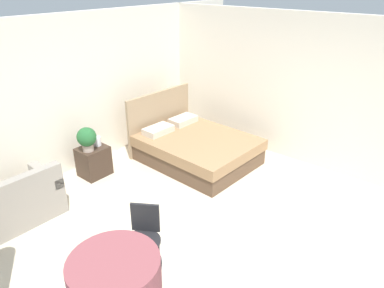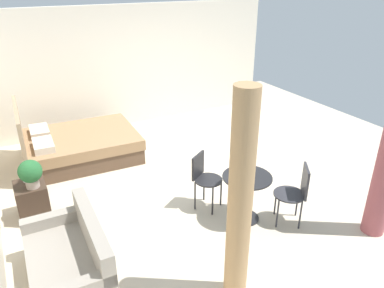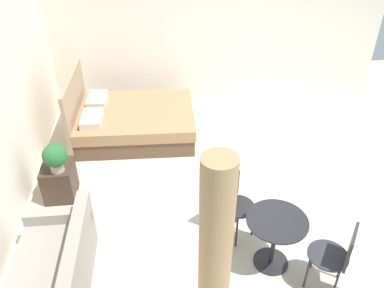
{
  "view_description": "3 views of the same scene",
  "coord_description": "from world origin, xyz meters",
  "px_view_note": "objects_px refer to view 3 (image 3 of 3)",
  "views": [
    {
      "loc": [
        -3.03,
        -2.04,
        3.14
      ],
      "look_at": [
        0.49,
        0.91,
        0.95
      ],
      "focal_mm": 33.31,
      "sensor_mm": 36.0,
      "label": 1
    },
    {
      "loc": [
        -5.01,
        2.78,
        3.21
      ],
      "look_at": [
        -0.22,
        0.21,
        0.68
      ],
      "focal_mm": 34.76,
      "sensor_mm": 36.0,
      "label": 2
    },
    {
      "loc": [
        -4.44,
        1.31,
        3.75
      ],
      "look_at": [
        -0.37,
        0.86,
        0.98
      ],
      "focal_mm": 36.7,
      "sensor_mm": 36.0,
      "label": 3
    }
  ],
  "objects_px": {
    "nightstand": "(60,181)",
    "vase": "(56,157)",
    "balcony_table": "(275,233)",
    "cafe_chair_near_window": "(234,200)",
    "potted_plant": "(55,157)",
    "couch": "(55,271)",
    "cafe_chair_near_couch": "(338,253)",
    "bed": "(131,121)"
  },
  "relations": [
    {
      "from": "bed",
      "to": "nightstand",
      "type": "bearing_deg",
      "value": 147.22
    },
    {
      "from": "couch",
      "to": "cafe_chair_near_window",
      "type": "relative_size",
      "value": 1.66
    },
    {
      "from": "vase",
      "to": "cafe_chair_near_couch",
      "type": "distance_m",
      "value": 3.77
    },
    {
      "from": "couch",
      "to": "nightstand",
      "type": "relative_size",
      "value": 2.72
    },
    {
      "from": "balcony_table",
      "to": "cafe_chair_near_window",
      "type": "xyz_separation_m",
      "value": [
        0.56,
        0.36,
        0.04
      ]
    },
    {
      "from": "couch",
      "to": "cafe_chair_near_window",
      "type": "xyz_separation_m",
      "value": [
        0.63,
        -2.06,
        0.25
      ]
    },
    {
      "from": "couch",
      "to": "potted_plant",
      "type": "distance_m",
      "value": 1.55
    },
    {
      "from": "bed",
      "to": "vase",
      "type": "height_order",
      "value": "bed"
    },
    {
      "from": "bed",
      "to": "balcony_table",
      "type": "relative_size",
      "value": 3.0
    },
    {
      "from": "bed",
      "to": "cafe_chair_near_couch",
      "type": "height_order",
      "value": "bed"
    },
    {
      "from": "couch",
      "to": "cafe_chair_near_window",
      "type": "distance_m",
      "value": 2.17
    },
    {
      "from": "balcony_table",
      "to": "cafe_chair_near_window",
      "type": "distance_m",
      "value": 0.66
    },
    {
      "from": "vase",
      "to": "nightstand",
      "type": "bearing_deg",
      "value": -177.47
    },
    {
      "from": "vase",
      "to": "cafe_chair_near_window",
      "type": "height_order",
      "value": "cafe_chair_near_window"
    },
    {
      "from": "bed",
      "to": "cafe_chair_near_window",
      "type": "height_order",
      "value": "bed"
    },
    {
      "from": "vase",
      "to": "couch",
      "type": "bearing_deg",
      "value": -172.67
    },
    {
      "from": "bed",
      "to": "balcony_table",
      "type": "bearing_deg",
      "value": -151.2
    },
    {
      "from": "potted_plant",
      "to": "cafe_chair_near_window",
      "type": "distance_m",
      "value": 2.39
    },
    {
      "from": "bed",
      "to": "couch",
      "type": "distance_m",
      "value": 3.18
    },
    {
      "from": "potted_plant",
      "to": "vase",
      "type": "xyz_separation_m",
      "value": [
        0.22,
        0.05,
        -0.15
      ]
    },
    {
      "from": "cafe_chair_near_window",
      "to": "cafe_chair_near_couch",
      "type": "relative_size",
      "value": 0.96
    },
    {
      "from": "cafe_chair_near_window",
      "to": "balcony_table",
      "type": "bearing_deg",
      "value": -147.03
    },
    {
      "from": "vase",
      "to": "cafe_chair_near_window",
      "type": "distance_m",
      "value": 2.51
    },
    {
      "from": "potted_plant",
      "to": "vase",
      "type": "relative_size",
      "value": 2.61
    },
    {
      "from": "balcony_table",
      "to": "cafe_chair_near_couch",
      "type": "bearing_deg",
      "value": -124.62
    },
    {
      "from": "couch",
      "to": "cafe_chair_near_window",
      "type": "height_order",
      "value": "cafe_chair_near_window"
    },
    {
      "from": "couch",
      "to": "cafe_chair_near_couch",
      "type": "xyz_separation_m",
      "value": [
        -0.31,
        -2.97,
        0.25
      ]
    },
    {
      "from": "potted_plant",
      "to": "cafe_chair_near_window",
      "type": "bearing_deg",
      "value": -110.67
    },
    {
      "from": "nightstand",
      "to": "cafe_chair_near_couch",
      "type": "height_order",
      "value": "cafe_chair_near_couch"
    },
    {
      "from": "potted_plant",
      "to": "vase",
      "type": "height_order",
      "value": "potted_plant"
    },
    {
      "from": "couch",
      "to": "potted_plant",
      "type": "relative_size",
      "value": 3.44
    },
    {
      "from": "potted_plant",
      "to": "cafe_chair_near_couch",
      "type": "height_order",
      "value": "potted_plant"
    },
    {
      "from": "cafe_chair_near_window",
      "to": "cafe_chair_near_couch",
      "type": "bearing_deg",
      "value": -135.74
    },
    {
      "from": "cafe_chair_near_couch",
      "to": "balcony_table",
      "type": "bearing_deg",
      "value": 55.38
    },
    {
      "from": "balcony_table",
      "to": "cafe_chair_near_couch",
      "type": "relative_size",
      "value": 0.79
    },
    {
      "from": "couch",
      "to": "cafe_chair_near_couch",
      "type": "bearing_deg",
      "value": -95.91
    },
    {
      "from": "vase",
      "to": "balcony_table",
      "type": "height_order",
      "value": "balcony_table"
    },
    {
      "from": "couch",
      "to": "balcony_table",
      "type": "bearing_deg",
      "value": -88.23
    },
    {
      "from": "potted_plant",
      "to": "cafe_chair_near_window",
      "type": "xyz_separation_m",
      "value": [
        -0.84,
        -2.23,
        -0.22
      ]
    },
    {
      "from": "nightstand",
      "to": "vase",
      "type": "xyz_separation_m",
      "value": [
        0.12,
        0.01,
        0.33
      ]
    },
    {
      "from": "bed",
      "to": "cafe_chair_near_window",
      "type": "xyz_separation_m",
      "value": [
        -2.46,
        -1.29,
        0.25
      ]
    },
    {
      "from": "nightstand",
      "to": "potted_plant",
      "type": "xyz_separation_m",
      "value": [
        -0.1,
        -0.04,
        0.48
      ]
    }
  ]
}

